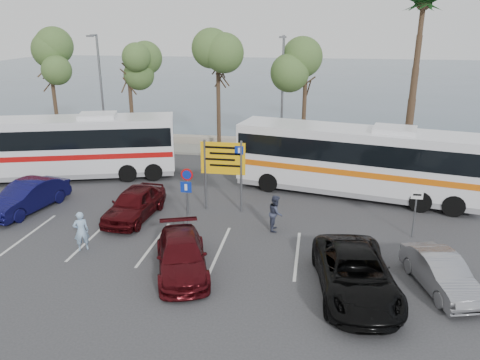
% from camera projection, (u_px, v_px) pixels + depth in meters
% --- Properties ---
extents(ground, '(120.00, 120.00, 0.00)m').
position_uv_depth(ground, '(187.00, 236.00, 20.72)').
color(ground, '#333335').
rests_on(ground, ground).
extents(kerb_strip, '(44.00, 2.40, 0.15)m').
position_uv_depth(kerb_strip, '(239.00, 151.00, 33.77)').
color(kerb_strip, gray).
rests_on(kerb_strip, ground).
extents(seawall, '(48.00, 0.80, 0.60)m').
position_uv_depth(seawall, '(244.00, 142.00, 35.56)').
color(seawall, '#A59684').
rests_on(seawall, ground).
extents(sea, '(140.00, 140.00, 0.00)m').
position_uv_depth(sea, '(286.00, 79.00, 76.72)').
color(sea, '#3C5361').
rests_on(sea, ground).
extents(tree_far_left, '(3.20, 3.20, 7.60)m').
position_uv_depth(tree_far_left, '(50.00, 60.00, 33.93)').
color(tree_far_left, '#382619').
rests_on(tree_far_left, kerb_strip).
extents(tree_left, '(3.20, 3.20, 7.20)m').
position_uv_depth(tree_left, '(128.00, 66.00, 33.10)').
color(tree_left, '#382619').
rests_on(tree_left, kerb_strip).
extents(tree_mid, '(3.20, 3.20, 8.00)m').
position_uv_depth(tree_mid, '(218.00, 57.00, 31.87)').
color(tree_mid, '#382619').
rests_on(tree_mid, kerb_strip).
extents(tree_right, '(3.20, 3.20, 7.40)m').
position_uv_depth(tree_right, '(306.00, 66.00, 31.10)').
color(tree_right, '#382619').
rests_on(tree_right, kerb_strip).
extents(palm_tree, '(4.80, 4.80, 11.20)m').
position_uv_depth(palm_tree, '(423.00, 6.00, 28.81)').
color(palm_tree, '#382619').
rests_on(palm_tree, kerb_strip).
extents(street_lamp_left, '(0.45, 1.15, 8.01)m').
position_uv_depth(street_lamp_left, '(101.00, 86.00, 33.41)').
color(street_lamp_left, slate).
rests_on(street_lamp_left, kerb_strip).
extents(street_lamp_right, '(0.45, 1.15, 8.01)m').
position_uv_depth(street_lamp_right, '(282.00, 90.00, 31.39)').
color(street_lamp_right, slate).
rests_on(street_lamp_right, kerb_strip).
extents(direction_sign, '(2.20, 0.12, 3.60)m').
position_uv_depth(direction_sign, '(223.00, 164.00, 22.77)').
color(direction_sign, slate).
rests_on(direction_sign, ground).
extents(sign_no_stop, '(0.60, 0.08, 2.35)m').
position_uv_depth(sign_no_stop, '(187.00, 184.00, 22.53)').
color(sign_no_stop, slate).
rests_on(sign_no_stop, ground).
extents(sign_parking, '(0.50, 0.07, 2.25)m').
position_uv_depth(sign_parking, '(187.00, 198.00, 21.02)').
color(sign_parking, slate).
rests_on(sign_parking, ground).
extents(sign_taxi, '(0.50, 0.07, 2.20)m').
position_uv_depth(sign_taxi, '(415.00, 207.00, 20.13)').
color(sign_taxi, slate).
rests_on(sign_taxi, ground).
extents(lane_markings, '(12.02, 4.20, 0.01)m').
position_uv_depth(lane_markings, '(155.00, 244.00, 19.97)').
color(lane_markings, silver).
rests_on(lane_markings, ground).
extents(coach_bus_left, '(12.71, 6.13, 3.89)m').
position_uv_depth(coach_bus_left, '(68.00, 149.00, 27.81)').
color(coach_bus_left, white).
rests_on(coach_bus_left, ground).
extents(coach_bus_right, '(12.85, 5.26, 3.92)m').
position_uv_depth(coach_bus_right, '(354.00, 163.00, 25.03)').
color(coach_bus_right, white).
rests_on(coach_bus_right, ground).
extents(car_blue, '(2.48, 4.79, 1.50)m').
position_uv_depth(car_blue, '(27.00, 197.00, 23.22)').
color(car_blue, '#0E0E43').
rests_on(car_blue, ground).
extents(car_maroon, '(3.23, 4.87, 1.31)m').
position_uv_depth(car_maroon, '(182.00, 256.00, 17.57)').
color(car_maroon, '#480C10').
rests_on(car_maroon, ground).
extents(car_red, '(2.09, 4.50, 1.49)m').
position_uv_depth(car_red, '(134.00, 203.00, 22.35)').
color(car_red, '#3F090C').
rests_on(car_red, ground).
extents(suv_black, '(3.15, 5.68, 1.50)m').
position_uv_depth(suv_black, '(355.00, 274.00, 16.12)').
color(suv_black, black).
rests_on(suv_black, ground).
extents(car_silver_b, '(2.35, 4.09, 1.27)m').
position_uv_depth(car_silver_b, '(441.00, 273.00, 16.40)').
color(car_silver_b, gray).
rests_on(car_silver_b, ground).
extents(pedestrian_near, '(0.74, 0.67, 1.70)m').
position_uv_depth(pedestrian_near, '(81.00, 231.00, 19.19)').
color(pedestrian_near, '#96B8DA').
rests_on(pedestrian_near, ground).
extents(pedestrian_far, '(0.67, 0.83, 1.66)m').
position_uv_depth(pedestrian_far, '(276.00, 213.00, 21.05)').
color(pedestrian_far, '#373B52').
rests_on(pedestrian_far, ground).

